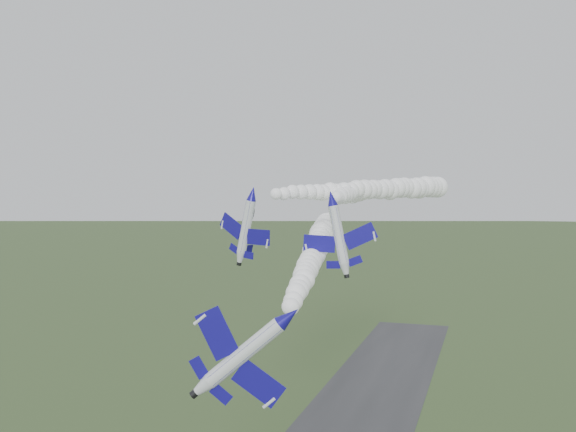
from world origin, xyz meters
name	(u,v)px	position (x,y,z in m)	size (l,w,h in m)	color
jet_lead	(289,316)	(8.35, -11.51, 35.43)	(7.25, 12.75, 8.23)	silver
smoke_trail_jet_lead	(316,249)	(-0.29, 29.50, 37.83)	(4.83, 77.11, 4.83)	white
jet_pair_left	(252,193)	(-8.11, 22.10, 46.56)	(10.04, 11.92, 3.76)	silver
smoke_trail_jet_pair_left	(371,190)	(3.95, 53.88, 47.11)	(4.72, 61.70, 4.72)	white
jet_pair_right	(331,198)	(3.95, 22.36, 45.90)	(10.58, 12.78, 3.59)	silver
smoke_trail_jet_pair_right	(352,193)	(0.20, 54.38, 46.49)	(4.58, 57.71, 4.58)	white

